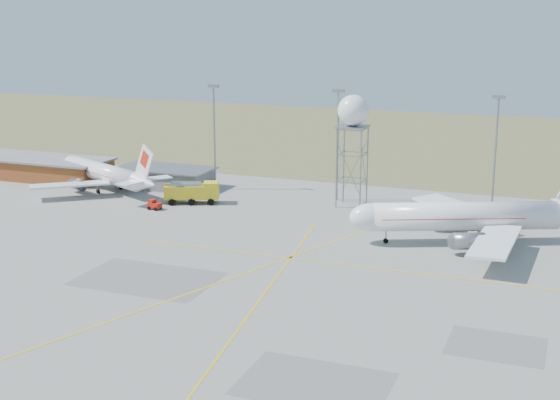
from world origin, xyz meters
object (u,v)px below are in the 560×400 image
at_px(airliner_main, 469,217).
at_px(baggage_tug, 154,206).
at_px(airliner_far, 105,174).
at_px(fire_truck, 193,193).
at_px(radar_tower, 352,144).

xyz_separation_m(airliner_main, baggage_tug, (-54.56, 0.19, -3.34)).
xyz_separation_m(airliner_far, fire_truck, (20.79, -3.04, -1.46)).
height_order(airliner_far, fire_truck, airliner_far).
height_order(airliner_far, radar_tower, radar_tower).
bearing_deg(radar_tower, fire_truck, -162.34).
height_order(airliner_main, radar_tower, radar_tower).
bearing_deg(airliner_far, fire_truck, -162.99).
bearing_deg(airliner_main, fire_truck, -31.58).
xyz_separation_m(airliner_far, radar_tower, (48.12, 5.66, 7.85)).
bearing_deg(airliner_main, radar_tower, -57.94).
bearing_deg(airliner_far, baggage_tug, 175.03).
distance_m(radar_tower, fire_truck, 30.15).
height_order(airliner_far, baggage_tug, airliner_far).
bearing_deg(fire_truck, radar_tower, -4.78).
bearing_deg(airliner_main, airliner_far, -31.77).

